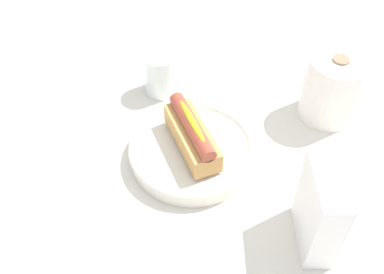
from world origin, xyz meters
name	(u,v)px	position (x,y,z in m)	size (l,w,h in m)	color
ground_plane	(181,150)	(0.00, 0.00, 0.00)	(2.40, 2.40, 0.00)	silver
serving_bowl	(192,151)	(0.02, 0.02, 0.02)	(0.23, 0.23, 0.04)	silver
hotdog_front	(192,134)	(0.02, 0.02, 0.06)	(0.16, 0.07, 0.06)	tan
water_glass	(161,76)	(-0.17, -0.01, 0.04)	(0.07, 0.07, 0.09)	white
paper_towel_roll	(333,88)	(-0.04, 0.30, 0.07)	(0.11, 0.11, 0.13)	white
napkin_box	(320,210)	(0.22, 0.16, 0.07)	(0.11, 0.04, 0.15)	white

